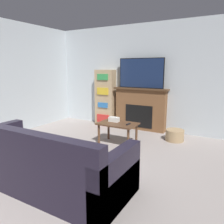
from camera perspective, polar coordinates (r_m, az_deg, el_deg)
The scene contains 11 objects.
ground_plane at distance 3.04m, azimuth -25.90°, elevation -21.52°, with size 18.00×18.00×0.00m, color #9E938E.
wall_back at distance 5.83m, azimuth 7.55°, elevation 8.90°, with size 6.00×0.06×2.70m.
wall_side at distance 5.81m, azimuth -25.16°, elevation 7.92°, with size 0.06×5.00×2.70m.
fireplace at distance 5.76m, azimuth 7.42°, elevation 0.85°, with size 1.44×0.28×1.09m.
tv at distance 5.65m, azimuth 7.59°, elevation 10.02°, with size 1.19×0.03×0.75m.
couch at distance 3.24m, azimuth -17.63°, elevation -12.90°, with size 2.42×0.97×0.88m.
coffee_table at distance 4.61m, azimuth 1.50°, elevation -3.79°, with size 0.81×0.52×0.46m.
tissue_box at distance 4.70m, azimuth 0.52°, elevation -1.93°, with size 0.22×0.12×0.10m.
remote_control at distance 4.48m, azimuth 4.28°, elevation -3.15°, with size 0.04×0.15×0.02m.
bookshelf at distance 6.18m, azimuth -1.76°, elevation 3.76°, with size 0.56×0.29×1.55m.
storage_basket at distance 5.09m, azimuth 16.06°, elevation -5.84°, with size 0.40×0.40×0.25m.
Camera 1 is at (2.20, -1.36, 1.60)m, focal length 35.00 mm.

